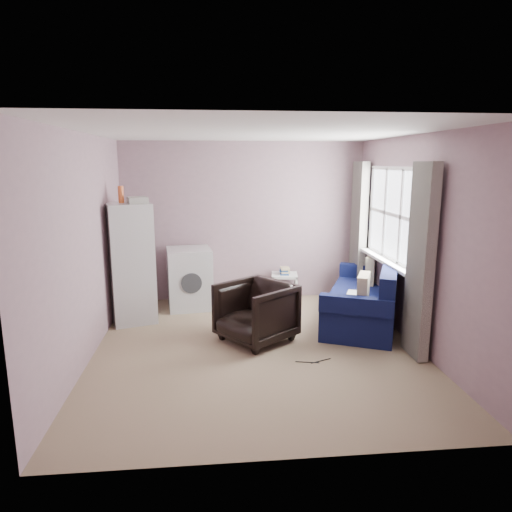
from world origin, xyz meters
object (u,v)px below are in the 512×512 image
at_px(armchair, 256,309).
at_px(side_table, 284,285).
at_px(sofa, 367,300).
at_px(fridge, 131,262).
at_px(washing_machine, 190,277).

xyz_separation_m(armchair, side_table, (0.61, 1.59, -0.15)).
distance_m(armchair, sofa, 1.66).
xyz_separation_m(fridge, side_table, (2.24, 0.70, -0.58)).
height_order(armchair, washing_machine, washing_machine).
bearing_deg(washing_machine, fridge, -152.14).
bearing_deg(sofa, armchair, -138.83).
height_order(washing_machine, sofa, washing_machine).
xyz_separation_m(fridge, sofa, (3.21, -0.39, -0.52)).
xyz_separation_m(washing_machine, sofa, (2.45, -0.93, -0.16)).
height_order(fridge, side_table, fridge).
relative_size(armchair, sofa, 0.38).
bearing_deg(washing_machine, armchair, -66.19).
height_order(armchair, fridge, fridge).
distance_m(washing_machine, sofa, 2.63).
relative_size(fridge, side_table, 3.40).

